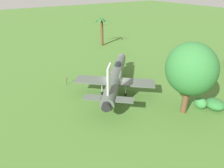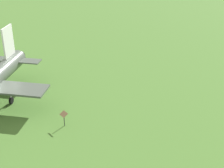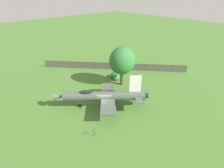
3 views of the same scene
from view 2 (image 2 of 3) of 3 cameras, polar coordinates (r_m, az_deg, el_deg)
The scene contains 1 object.
info_plaque at distance 25.43m, azimuth -8.02°, elevation -5.30°, with size 0.64×0.46×1.14m.
Camera 2 is at (25.38, -3.79, 14.25)m, focal length 54.88 mm.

